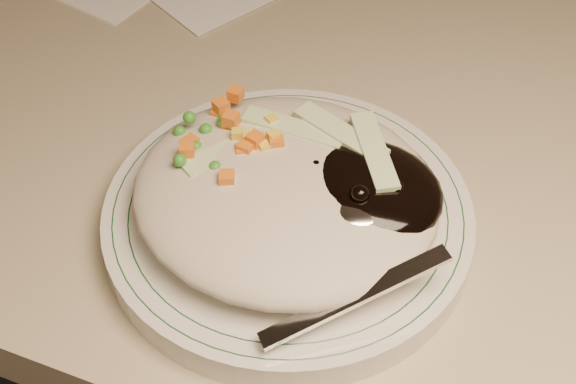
% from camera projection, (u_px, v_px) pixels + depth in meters
% --- Properties ---
extents(desk, '(1.40, 0.70, 0.74)m').
position_uv_depth(desk, '(460.00, 243.00, 0.78)').
color(desk, tan).
rests_on(desk, ground).
extents(plate, '(0.24, 0.24, 0.02)m').
position_uv_depth(plate, '(288.00, 219.00, 0.52)').
color(plate, silver).
rests_on(plate, desk).
extents(plate_rim, '(0.23, 0.23, 0.00)m').
position_uv_depth(plate_rim, '(288.00, 209.00, 0.51)').
color(plate_rim, '#144723').
rests_on(plate_rim, plate).
extents(meal, '(0.21, 0.19, 0.05)m').
position_uv_depth(meal, '(294.00, 189.00, 0.50)').
color(meal, '#B5AA93').
rests_on(meal, plate).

